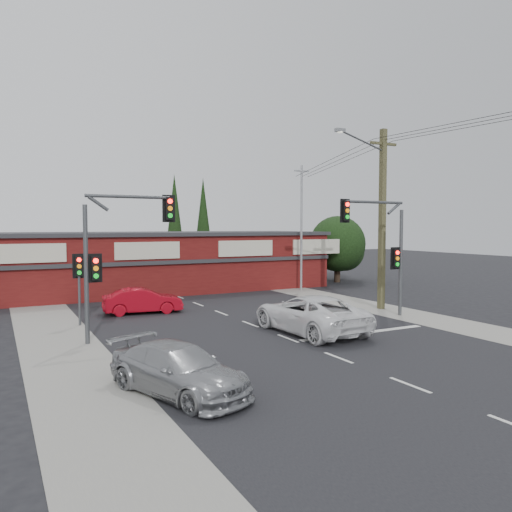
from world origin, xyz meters
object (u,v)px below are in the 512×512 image
white_suv (309,314)px  utility_pole (381,213)px  silver_suv (178,370)px  shop_building (146,261)px  red_sedan (143,301)px

white_suv → utility_pole: 8.89m
silver_suv → white_suv: bearing=12.6°
utility_pole → shop_building: bearing=123.8°
red_sedan → utility_pole: (12.09, -4.88, 4.71)m
white_suv → utility_pole: (6.89, 3.27, 4.57)m
white_suv → shop_building: (-2.47, 17.27, 1.31)m
utility_pole → silver_suv: bearing=-150.5°
silver_suv → shop_building: size_ratio=0.17×
silver_suv → utility_pole: size_ratio=0.47×
silver_suv → shop_building: 22.93m
silver_suv → utility_pole: utility_pole is taller
red_sedan → shop_building: bearing=-9.1°
silver_suv → red_sedan: (2.51, 13.16, -0.01)m
silver_suv → shop_building: (5.25, 22.27, 1.45)m
shop_building → utility_pole: utility_pole is taller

